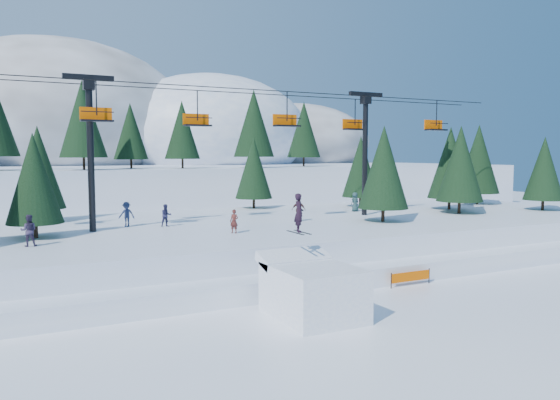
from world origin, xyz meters
name	(u,v)px	position (x,y,z in m)	size (l,w,h in m)	color
ground	(363,324)	(0.00, 0.00, 0.00)	(160.00, 160.00, 0.00)	white
mid_shelf	(220,240)	(0.00, 18.00, 1.25)	(70.00, 22.00, 2.50)	white
berm	(282,277)	(0.00, 8.00, 0.55)	(70.00, 6.00, 1.10)	white
mountain_ridge	(66,142)	(-5.09, 73.34, 9.64)	(119.00, 60.30, 26.46)	white
jump_kicker	(312,289)	(-1.50, 1.97, 1.34)	(3.59, 4.89, 5.73)	white
chairlift	(244,131)	(2.01, 18.05, 9.32)	(46.00, 3.21, 10.28)	black
conifer_stand	(249,166)	(2.66, 18.77, 6.75)	(62.47, 17.65, 8.45)	black
distant_skiers	(198,214)	(-1.92, 17.40, 3.36)	(27.89, 8.36, 1.79)	#222B49
banner_near	(411,277)	(6.68, 4.62, 0.54)	(2.86, 0.07, 0.90)	black
banner_far	(433,267)	(9.69, 6.08, 0.54)	(2.86, 0.06, 0.90)	black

